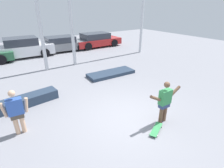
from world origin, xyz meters
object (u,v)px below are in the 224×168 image
at_px(manual_pad, 111,73).
at_px(parked_car_grey, 62,44).
at_px(parked_car_red, 97,40).
at_px(grind_box, 21,102).
at_px(bystander, 16,111).
at_px(parked_car_white, 24,48).
at_px(skateboard, 156,129).
at_px(skateboarder, 165,101).

bearing_deg(manual_pad, parked_car_grey, 91.97).
height_order(manual_pad, parked_car_red, parked_car_red).
relative_size(grind_box, bystander, 1.89).
height_order(parked_car_grey, bystander, bystander).
relative_size(grind_box, parked_car_grey, 0.66).
height_order(grind_box, parked_car_white, parked_car_white).
relative_size(skateboard, bystander, 0.53).
distance_m(grind_box, manual_pad, 4.84).
bearing_deg(bystander, skateboarder, 157.73).
relative_size(skateboarder, skateboard, 1.90).
bearing_deg(bystander, parked_car_red, -126.04).
distance_m(skateboarder, parked_car_grey, 11.63).
height_order(grind_box, parked_car_grey, parked_car_grey).
bearing_deg(skateboard, manual_pad, 46.14).
bearing_deg(skateboarder, skateboard, -154.37).
relative_size(skateboarder, bystander, 1.00).
height_order(skateboarder, parked_car_grey, skateboarder).
relative_size(skateboarder, parked_car_grey, 0.35).
xyz_separation_m(skateboarder, parked_car_red, (3.99, 11.38, -0.17)).
relative_size(skateboard, parked_car_grey, 0.18).
bearing_deg(parked_car_white, parked_car_grey, 6.16).
distance_m(manual_pad, bystander, 5.68).
distance_m(grind_box, parked_car_red, 10.91).
xyz_separation_m(manual_pad, parked_car_grey, (-0.24, 7.05, 0.51)).
bearing_deg(parked_car_red, grind_box, -135.08).
bearing_deg(grind_box, skateboarder, -44.74).
bearing_deg(grind_box, manual_pad, 9.84).
bearing_deg(parked_car_grey, grind_box, -116.57).
height_order(parked_car_white, bystander, bystander).
bearing_deg(bystander, parked_car_grey, -111.97).
bearing_deg(bystander, parked_car_white, -95.96).
relative_size(skateboarder, parked_car_white, 0.35).
bearing_deg(skateboard, parked_car_grey, 57.73).
relative_size(parked_car_white, bystander, 2.83).
xyz_separation_m(parked_car_grey, parked_car_red, (3.24, -0.22, 0.02)).
xyz_separation_m(parked_car_grey, bystander, (-4.82, -9.53, 0.18)).
bearing_deg(skateboarder, manual_pad, 79.39).
distance_m(skateboarder, manual_pad, 4.72).
bearing_deg(skateboard, parked_car_white, 72.46).
xyz_separation_m(skateboarder, parked_car_grey, (0.75, 11.61, -0.19)).
distance_m(parked_car_red, bystander, 12.31).
bearing_deg(skateboarder, parked_car_grey, 87.99).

